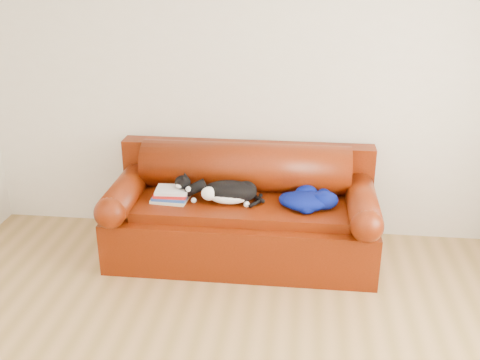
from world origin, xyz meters
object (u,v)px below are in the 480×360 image
object	(u,v)px
sofa_base	(242,229)
book_stack	(171,195)
cat	(229,193)
blanket	(308,199)

from	to	relation	value
sofa_base	book_stack	xyz separation A→B (m)	(-0.55, -0.08, 0.31)
cat	blanket	bearing A→B (deg)	-13.34
sofa_base	book_stack	size ratio (longest dim) A/B	7.13
book_stack	cat	xyz separation A→B (m)	(0.46, 0.01, 0.04)
cat	blanket	distance (m)	0.61
sofa_base	blanket	bearing A→B (deg)	-7.64
sofa_base	cat	distance (m)	0.37
book_stack	blanket	size ratio (longest dim) A/B	0.57
blanket	book_stack	bearing A→B (deg)	-179.60
cat	book_stack	bearing A→B (deg)	168.10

